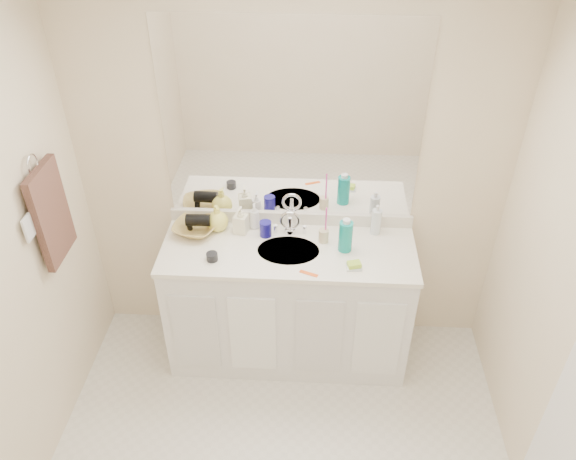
# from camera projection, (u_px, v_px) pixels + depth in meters

# --- Properties ---
(ceiling) EXTENTS (2.60, 2.60, 0.02)m
(ceiling) POSITION_uv_depth(u_px,v_px,m) (269.00, 50.00, 1.62)
(ceiling) COLOR white
(ceiling) RESTS_ON wall_back
(wall_back) EXTENTS (2.60, 0.02, 2.40)m
(wall_back) POSITION_uv_depth(u_px,v_px,m) (291.00, 178.00, 3.37)
(wall_back) COLOR #F5E3C0
(wall_back) RESTS_ON floor
(vanity_cabinet) EXTENTS (1.50, 0.55, 0.85)m
(vanity_cabinet) POSITION_uv_depth(u_px,v_px,m) (288.00, 304.00, 3.61)
(vanity_cabinet) COLOR white
(vanity_cabinet) RESTS_ON floor
(countertop) EXTENTS (1.52, 0.57, 0.03)m
(countertop) POSITION_uv_depth(u_px,v_px,m) (288.00, 250.00, 3.35)
(countertop) COLOR white
(countertop) RESTS_ON vanity_cabinet
(backsplash) EXTENTS (1.52, 0.03, 0.08)m
(backsplash) POSITION_uv_depth(u_px,v_px,m) (291.00, 218.00, 3.53)
(backsplash) COLOR white
(backsplash) RESTS_ON countertop
(sink_basin) EXTENTS (0.37, 0.37, 0.02)m
(sink_basin) POSITION_uv_depth(u_px,v_px,m) (288.00, 252.00, 3.33)
(sink_basin) COLOR beige
(sink_basin) RESTS_ON countertop
(faucet) EXTENTS (0.02, 0.02, 0.11)m
(faucet) POSITION_uv_depth(u_px,v_px,m) (290.00, 225.00, 3.44)
(faucet) COLOR silver
(faucet) RESTS_ON countertop
(mirror) EXTENTS (1.48, 0.01, 1.20)m
(mirror) POSITION_uv_depth(u_px,v_px,m) (291.00, 124.00, 3.16)
(mirror) COLOR white
(mirror) RESTS_ON wall_back
(blue_mug) EXTENTS (0.09, 0.09, 0.10)m
(blue_mug) POSITION_uv_depth(u_px,v_px,m) (266.00, 229.00, 3.42)
(blue_mug) COLOR navy
(blue_mug) RESTS_ON countertop
(tan_cup) EXTENTS (0.06, 0.06, 0.08)m
(tan_cup) POSITION_uv_depth(u_px,v_px,m) (324.00, 236.00, 3.37)
(tan_cup) COLOR beige
(tan_cup) RESTS_ON countertop
(toothbrush) EXTENTS (0.01, 0.04, 0.20)m
(toothbrush) POSITION_uv_depth(u_px,v_px,m) (326.00, 221.00, 3.31)
(toothbrush) COLOR #FF43B7
(toothbrush) RESTS_ON tan_cup
(mouthwash_bottle) EXTENTS (0.09, 0.09, 0.19)m
(mouthwash_bottle) POSITION_uv_depth(u_px,v_px,m) (346.00, 236.00, 3.27)
(mouthwash_bottle) COLOR #0C938B
(mouthwash_bottle) RESTS_ON countertop
(clear_pump_bottle) EXTENTS (0.08, 0.08, 0.16)m
(clear_pump_bottle) POSITION_uv_depth(u_px,v_px,m) (376.00, 222.00, 3.42)
(clear_pump_bottle) COLOR white
(clear_pump_bottle) RESTS_ON countertop
(soap_dish) EXTENTS (0.09, 0.07, 0.01)m
(soap_dish) POSITION_uv_depth(u_px,v_px,m) (354.00, 267.00, 3.19)
(soap_dish) COLOR white
(soap_dish) RESTS_ON countertop
(green_soap) EXTENTS (0.09, 0.07, 0.03)m
(green_soap) POSITION_uv_depth(u_px,v_px,m) (354.00, 264.00, 3.18)
(green_soap) COLOR #ABD834
(green_soap) RESTS_ON soap_dish
(orange_comb) EXTENTS (0.11, 0.06, 0.00)m
(orange_comb) POSITION_uv_depth(u_px,v_px,m) (309.00, 273.00, 3.15)
(orange_comb) COLOR #FF5D1A
(orange_comb) RESTS_ON countertop
(dark_jar) EXTENTS (0.08, 0.08, 0.05)m
(dark_jar) POSITION_uv_depth(u_px,v_px,m) (212.00, 257.00, 3.24)
(dark_jar) COLOR black
(dark_jar) RESTS_ON countertop
(soap_bottle_white) EXTENTS (0.07, 0.07, 0.17)m
(soap_bottle_white) POSITION_uv_depth(u_px,v_px,m) (255.00, 216.00, 3.46)
(soap_bottle_white) COLOR white
(soap_bottle_white) RESTS_ON countertop
(soap_bottle_cream) EXTENTS (0.10, 0.10, 0.18)m
(soap_bottle_cream) POSITION_uv_depth(u_px,v_px,m) (241.00, 220.00, 3.42)
(soap_bottle_cream) COLOR #FDF7CE
(soap_bottle_cream) RESTS_ON countertop
(soap_bottle_yellow) EXTENTS (0.17, 0.17, 0.17)m
(soap_bottle_yellow) POSITION_uv_depth(u_px,v_px,m) (217.00, 218.00, 3.45)
(soap_bottle_yellow) COLOR #F2EA5E
(soap_bottle_yellow) RESTS_ON countertop
(wicker_basket) EXTENTS (0.32, 0.32, 0.06)m
(wicker_basket) POSITION_uv_depth(u_px,v_px,m) (196.00, 228.00, 3.45)
(wicker_basket) COLOR #AE8D46
(wicker_basket) RESTS_ON countertop
(hair_dryer) EXTENTS (0.15, 0.08, 0.07)m
(hair_dryer) POSITION_uv_depth(u_px,v_px,m) (198.00, 220.00, 3.42)
(hair_dryer) COLOR black
(hair_dryer) RESTS_ON wicker_basket
(towel_ring) EXTENTS (0.01, 0.11, 0.11)m
(towel_ring) POSITION_uv_depth(u_px,v_px,m) (33.00, 164.00, 2.80)
(towel_ring) COLOR silver
(towel_ring) RESTS_ON wall_left
(hand_towel) EXTENTS (0.04, 0.32, 0.55)m
(hand_towel) POSITION_uv_depth(u_px,v_px,m) (51.00, 214.00, 2.98)
(hand_towel) COLOR #39241E
(hand_towel) RESTS_ON towel_ring
(switch_plate) EXTENTS (0.01, 0.08, 0.13)m
(switch_plate) POSITION_uv_depth(u_px,v_px,m) (28.00, 228.00, 2.79)
(switch_plate) COLOR white
(switch_plate) RESTS_ON wall_left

